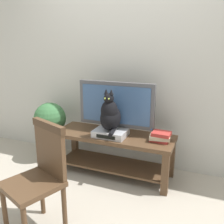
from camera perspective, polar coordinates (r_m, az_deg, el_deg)
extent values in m
plane|color=#ADA393|center=(2.65, -3.88, -19.28)|extent=(12.00, 12.00, 0.00)
cube|color=beige|center=(3.10, 3.95, 13.43)|extent=(7.00, 0.12, 2.80)
cube|color=#513823|center=(2.87, 0.38, -5.53)|extent=(1.39, 0.49, 0.04)
cube|color=#513823|center=(3.10, -12.29, -9.32)|extent=(0.07, 0.07, 0.46)
cube|color=#513823|center=(2.65, 12.11, -13.81)|extent=(0.07, 0.07, 0.46)
cube|color=#513823|center=(3.40, -8.55, -6.84)|extent=(0.07, 0.07, 0.46)
cube|color=#513823|center=(2.99, 13.52, -10.30)|extent=(0.07, 0.07, 0.46)
cube|color=#513823|center=(3.02, 0.37, -11.91)|extent=(1.29, 0.41, 0.02)
cube|color=#4C4C51|center=(2.92, 0.89, -4.40)|extent=(0.28, 0.20, 0.03)
cube|color=#4C4C51|center=(2.90, 0.90, -3.63)|extent=(0.06, 0.04, 0.05)
cube|color=#4C4C51|center=(2.82, 0.92, 1.80)|extent=(0.90, 0.05, 0.51)
cube|color=#385684|center=(2.80, 0.71, 1.67)|extent=(0.81, 0.01, 0.43)
sphere|color=#2672F2|center=(2.74, 9.04, -3.96)|extent=(0.01, 0.01, 0.01)
cube|color=#BCBCC1|center=(2.80, -0.31, -4.80)|extent=(0.36, 0.28, 0.07)
cube|color=black|center=(2.67, -1.49, -5.78)|extent=(0.22, 0.01, 0.04)
ellipsoid|color=black|center=(2.74, -0.31, -1.37)|extent=(0.22, 0.30, 0.27)
ellipsoid|color=black|center=(2.69, -0.62, 0.18)|extent=(0.19, 0.19, 0.25)
sphere|color=black|center=(2.64, -0.75, 3.12)|extent=(0.11, 0.11, 0.11)
cone|color=black|center=(2.63, -1.37, 4.70)|extent=(0.05, 0.05, 0.06)
cone|color=black|center=(2.61, -0.15, 4.61)|extent=(0.05, 0.05, 0.06)
sphere|color=#B2C64C|center=(2.60, -1.64, 3.12)|extent=(0.02, 0.02, 0.02)
sphere|color=#B2C64C|center=(2.58, -0.75, 3.04)|extent=(0.02, 0.02, 0.02)
cylinder|color=black|center=(2.66, 0.13, -4.50)|extent=(0.09, 0.24, 0.04)
cylinder|color=#513823|center=(2.32, -23.47, -20.04)|extent=(0.04, 0.04, 0.42)
cylinder|color=#513823|center=(2.43, -15.82, -17.40)|extent=(0.04, 0.04, 0.42)
cylinder|color=#513823|center=(2.19, -10.88, -21.12)|extent=(0.04, 0.04, 0.42)
cube|color=#513823|center=(2.12, -17.89, -15.60)|extent=(0.52, 0.52, 0.04)
cube|color=#513823|center=(2.09, -14.10, -8.20)|extent=(0.37, 0.17, 0.45)
cube|color=#412C1C|center=(2.02, -14.46, -3.08)|extent=(0.39, 0.18, 0.06)
cube|color=#B2332D|center=(2.71, 10.87, -6.34)|extent=(0.20, 0.15, 0.03)
cube|color=beige|center=(2.70, 10.97, -5.65)|extent=(0.23, 0.19, 0.04)
cube|color=#B2332D|center=(2.68, 11.29, -4.94)|extent=(0.20, 0.17, 0.04)
cylinder|color=#9E6B4C|center=(3.49, -13.58, -8.69)|extent=(0.23, 0.23, 0.21)
cylinder|color=#332319|center=(3.45, -13.68, -7.23)|extent=(0.21, 0.21, 0.02)
cylinder|color=#4C3823|center=(3.41, -13.79, -5.59)|extent=(0.04, 0.04, 0.19)
sphere|color=#386B3D|center=(3.33, -14.08, -1.41)|extent=(0.41, 0.41, 0.41)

